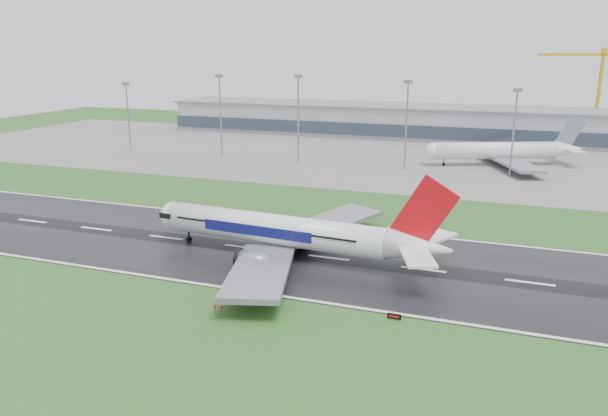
% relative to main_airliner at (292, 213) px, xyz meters
% --- Properties ---
extents(ground, '(520.00, 520.00, 0.00)m').
position_rel_main_airliner_xyz_m(ground, '(-12.86, 2.65, -9.86)').
color(ground, '#24501D').
rests_on(ground, ground).
extents(runway, '(400.00, 45.00, 0.10)m').
position_rel_main_airliner_xyz_m(runway, '(-12.86, 2.65, -9.81)').
color(runway, black).
rests_on(runway, ground).
extents(apron, '(400.00, 130.00, 0.08)m').
position_rel_main_airliner_xyz_m(apron, '(-12.86, 127.65, -9.82)').
color(apron, slate).
rests_on(apron, ground).
extents(terminal, '(240.00, 36.00, 15.00)m').
position_rel_main_airliner_xyz_m(terminal, '(-12.86, 187.65, -2.36)').
color(terminal, '#94979F').
rests_on(terminal, ground).
extents(main_airliner, '(70.35, 67.43, 19.52)m').
position_rel_main_airliner_xyz_m(main_airliner, '(0.00, 0.00, 0.00)').
color(main_airliner, white).
rests_on(main_airliner, runway).
extents(parked_airliner, '(79.32, 77.02, 18.14)m').
position_rel_main_airliner_xyz_m(parked_airliner, '(38.14, 122.83, -0.71)').
color(parked_airliner, white).
rests_on(parked_airliner, apron).
extents(tower_crane, '(42.86, 15.59, 43.67)m').
position_rel_main_airliner_xyz_m(tower_crane, '(78.59, 202.65, 11.98)').
color(tower_crane, gold).
rests_on(tower_crane, ground).
extents(runway_sign, '(2.28, 0.89, 1.04)m').
position_rel_main_airliner_xyz_m(runway_sign, '(25.99, -21.31, -9.34)').
color(runway_sign, black).
rests_on(runway_sign, ground).
extents(floodmast_0, '(0.64, 0.64, 28.25)m').
position_rel_main_airliner_xyz_m(floodmast_0, '(-115.54, 102.65, 4.27)').
color(floodmast_0, gray).
rests_on(floodmast_0, ground).
extents(floodmast_1, '(0.64, 0.64, 32.12)m').
position_rel_main_airliner_xyz_m(floodmast_1, '(-70.66, 102.65, 6.20)').
color(floodmast_1, gray).
rests_on(floodmast_1, ground).
extents(floodmast_2, '(0.64, 0.64, 32.48)m').
position_rel_main_airliner_xyz_m(floodmast_2, '(-36.91, 102.65, 6.38)').
color(floodmast_2, gray).
rests_on(floodmast_2, ground).
extents(floodmast_3, '(0.64, 0.64, 31.18)m').
position_rel_main_airliner_xyz_m(floodmast_3, '(5.05, 102.65, 5.73)').
color(floodmast_3, gray).
rests_on(floodmast_3, ground).
extents(floodmast_4, '(0.64, 0.64, 29.04)m').
position_rel_main_airliner_xyz_m(floodmast_4, '(41.92, 102.65, 4.66)').
color(floodmast_4, gray).
rests_on(floodmast_4, ground).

